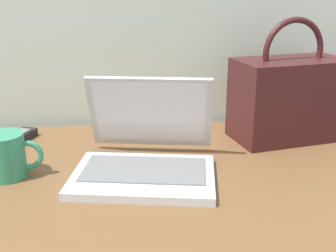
# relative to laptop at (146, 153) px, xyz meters

# --- Properties ---
(desk) EXTENTS (1.60, 0.76, 0.03)m
(desk) POSITION_rel_laptop_xyz_m (0.10, -0.04, -0.06)
(desk) COLOR brown
(desk) RESTS_ON ground
(laptop) EXTENTS (0.35, 0.34, 0.21)m
(laptop) POSITION_rel_laptop_xyz_m (0.00, 0.00, 0.00)
(laptop) COLOR silver
(laptop) RESTS_ON desk
(coffee_mug) EXTENTS (0.13, 0.09, 0.10)m
(coffee_mug) POSITION_rel_laptop_xyz_m (-0.31, -0.00, 0.01)
(coffee_mug) COLOR #338C66
(coffee_mug) RESTS_ON desk
(remote_control_near) EXTENTS (0.10, 0.17, 0.02)m
(remote_control_near) POSITION_rel_laptop_xyz_m (-0.35, 0.20, -0.03)
(remote_control_near) COLOR black
(remote_control_near) RESTS_ON desk
(handbag) EXTENTS (0.33, 0.22, 0.33)m
(handbag) POSITION_rel_laptop_xyz_m (0.40, 0.19, 0.07)
(handbag) COLOR #3F1919
(handbag) RESTS_ON desk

